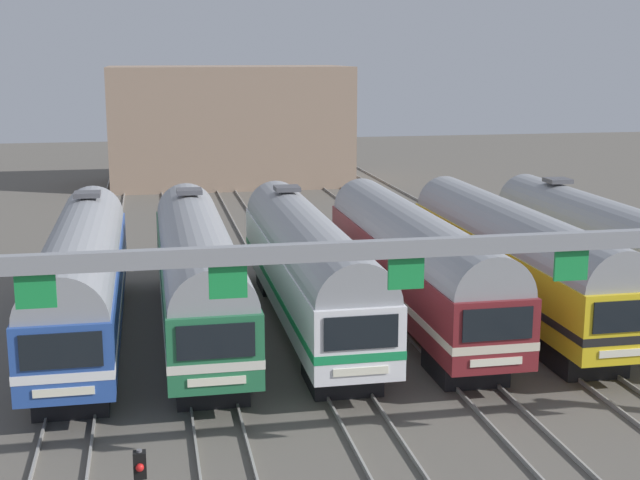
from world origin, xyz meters
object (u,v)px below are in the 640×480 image
at_px(commuter_train_blue, 82,274).
at_px(commuter_train_green, 198,269).
at_px(commuter_train_white, 307,264).
at_px(catenary_gantry, 490,279).
at_px(commuter_train_silver, 608,250).
at_px(commuter_train_yellow, 512,254).
at_px(commuter_train_maroon, 412,259).

relative_size(commuter_train_blue, commuter_train_green, 1.00).
xyz_separation_m(commuter_train_white, catenary_gantry, (2.16, -13.50, 2.69)).
distance_m(commuter_train_green, commuter_train_silver, 17.29).
bearing_deg(commuter_train_yellow, commuter_train_blue, 179.99).
distance_m(commuter_train_maroon, commuter_train_yellow, 4.32).
height_order(commuter_train_blue, commuter_train_green, same).
xyz_separation_m(commuter_train_green, commuter_train_silver, (17.29, 0.00, 0.00)).
bearing_deg(commuter_train_blue, commuter_train_green, 0.00).
bearing_deg(commuter_train_white, commuter_train_maroon, -0.06).
xyz_separation_m(commuter_train_white, commuter_train_yellow, (8.64, -0.00, -0.00)).
xyz_separation_m(commuter_train_green, commuter_train_white, (4.32, 0.00, 0.00)).
height_order(commuter_train_blue, commuter_train_yellow, commuter_train_blue).
distance_m(commuter_train_maroon, commuter_train_silver, 8.64).
bearing_deg(commuter_train_green, catenary_gantry, -64.35).
relative_size(commuter_train_blue, commuter_train_white, 1.00).
xyz_separation_m(commuter_train_blue, commuter_train_white, (8.64, 0.00, 0.00)).
relative_size(commuter_train_green, commuter_train_silver, 1.00).
relative_size(commuter_train_white, catenary_gantry, 0.67).
bearing_deg(commuter_train_maroon, commuter_train_silver, 0.03).
distance_m(commuter_train_white, catenary_gantry, 13.93).
xyz_separation_m(commuter_train_maroon, commuter_train_silver, (8.64, 0.00, 0.00)).
distance_m(commuter_train_green, commuter_train_white, 4.32).
xyz_separation_m(commuter_train_blue, commuter_train_silver, (21.61, 0.00, 0.00)).
bearing_deg(commuter_train_maroon, commuter_train_yellow, 0.00).
xyz_separation_m(commuter_train_green, commuter_train_yellow, (12.97, -0.00, -0.00)).
bearing_deg(commuter_train_blue, commuter_train_maroon, -0.02).
bearing_deg(commuter_train_silver, commuter_train_green, 180.00).
xyz_separation_m(commuter_train_white, commuter_train_maroon, (4.32, -0.00, -0.00)).
bearing_deg(commuter_train_yellow, commuter_train_green, 179.98).
distance_m(commuter_train_blue, commuter_train_white, 8.64).
height_order(commuter_train_green, commuter_train_yellow, commuter_train_green).
height_order(commuter_train_green, commuter_train_white, same).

